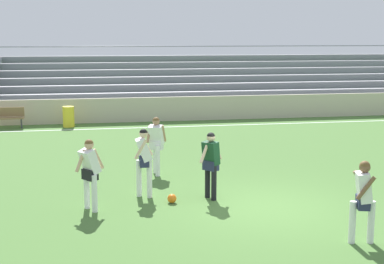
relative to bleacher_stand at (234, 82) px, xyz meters
name	(u,v)px	position (x,y,z in m)	size (l,w,h in m)	color
ground_plane	(265,208)	(-3.73, -17.40, -1.46)	(160.00, 160.00, 0.00)	#477033
field_line_sideline	(183,126)	(-3.73, -5.62, -1.46)	(44.00, 0.12, 0.01)	white
sideline_wall	(177,109)	(-3.73, -3.88, -0.90)	(48.00, 0.16, 1.12)	beige
bleacher_stand	(234,82)	(0.00, 0.00, 0.00)	(25.17, 5.89, 3.35)	#B2B2B7
bench_near_bin	(2,116)	(-11.41, -4.76, -0.92)	(1.80, 0.40, 0.90)	olive
trash_bin	(69,117)	(-8.64, -4.83, -1.01)	(0.50, 0.50, 0.90)	yellow
player_white_overlapping	(144,157)	(-6.40, -16.04, -0.44)	(0.50, 0.44, 1.71)	white
player_dark_pressing_high	(211,160)	(-4.82, -16.49, -0.49)	(0.66, 0.47, 1.65)	black
player_white_challenging	(363,195)	(-2.59, -19.87, -0.51)	(0.49, 0.58, 1.62)	white
player_white_deep_cover	(156,141)	(-5.84, -13.88, -0.47)	(0.62, 0.51, 1.66)	white
player_white_trailing_run	(90,168)	(-7.70, -16.87, -0.49)	(0.68, 0.54, 1.64)	white
soccer_ball	(172,199)	(-5.80, -16.67, -1.35)	(0.22, 0.22, 0.22)	orange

